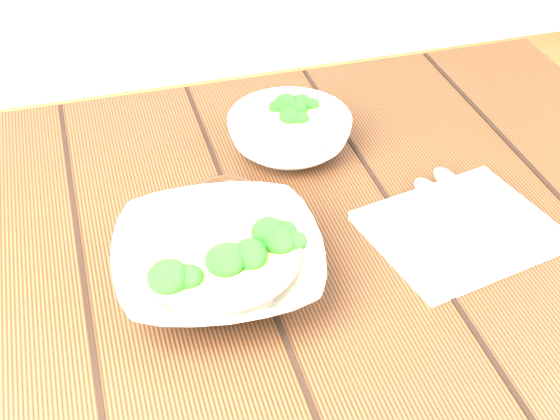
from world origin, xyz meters
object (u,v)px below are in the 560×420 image
at_px(trivet, 226,200).
at_px(soup_bowl_front, 219,262).
at_px(soup_bowl_back, 289,133).
at_px(table, 264,306).
at_px(napkin, 461,230).

bearing_deg(trivet, soup_bowl_front, -106.10).
bearing_deg(soup_bowl_back, table, -116.40).
xyz_separation_m(soup_bowl_front, napkin, (0.31, 0.00, -0.03)).
bearing_deg(soup_bowl_front, napkin, 0.43).
height_order(table, trivet, trivet).
relative_size(trivet, napkin, 0.44).
relative_size(table, trivet, 12.49).
distance_m(table, napkin, 0.28).
relative_size(soup_bowl_front, trivet, 2.73).
bearing_deg(napkin, soup_bowl_front, 169.02).
distance_m(table, soup_bowl_back, 0.25).
xyz_separation_m(soup_bowl_front, trivet, (0.04, 0.13, -0.02)).
height_order(trivet, napkin, trivet).
relative_size(soup_bowl_back, napkin, 0.84).
distance_m(table, trivet, 0.15).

